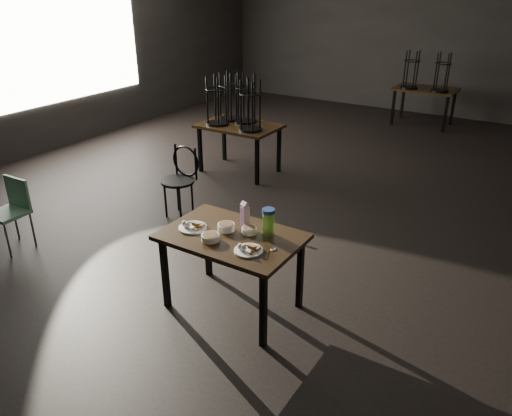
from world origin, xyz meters
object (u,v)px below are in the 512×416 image
Objects in this scene: water_bottle at (268,222)px; juice_carton at (245,216)px; bentwood_chair at (181,176)px; school_chair at (12,207)px; main_table at (232,243)px.

juice_carton is at bearing 178.02° from water_bottle.
school_chair is (-1.04, -1.65, -0.05)m from bentwood_chair.
water_bottle is at bearing -30.80° from bentwood_chair.
main_table is 4.72× the size of juice_carton.
water_bottle reaches higher than school_chair.
juice_carton is 1.03× the size of water_bottle.
school_chair is (-2.99, -0.51, -0.40)m from water_bottle.
juice_carton is 2.07m from bentwood_chair.
main_table is at bearing -147.80° from water_bottle.
school_chair is (-2.74, -0.52, -0.39)m from juice_carton.
school_chair is (-2.72, -0.34, -0.19)m from main_table.
bentwood_chair is at bearing 142.08° from main_table.
water_bottle is 3.06m from school_chair.
school_chair is at bearing -122.82° from bentwood_chair.
bentwood_chair reaches higher than main_table.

